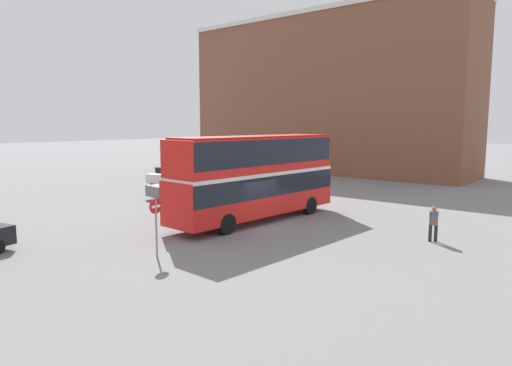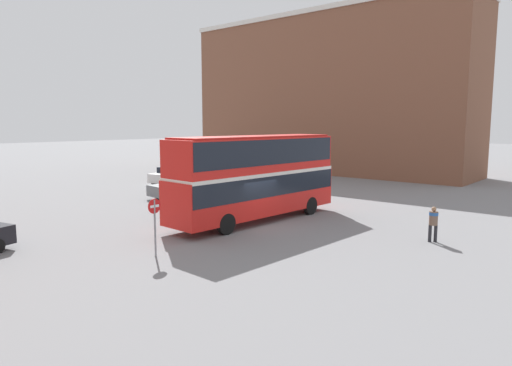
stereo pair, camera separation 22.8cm
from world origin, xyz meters
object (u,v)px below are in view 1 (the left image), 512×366
object	(u,v)px
parked_car_kerb_near	(179,187)
no_entry_sign	(156,218)
parked_car_side_street	(169,175)
double_decker_bus	(256,172)
pedestrian_foreground	(434,220)

from	to	relation	value
parked_car_kerb_near	no_entry_sign	size ratio (longest dim) A/B	1.96
parked_car_side_street	no_entry_sign	world-z (taller)	no_entry_sign
parked_car_side_street	no_entry_sign	distance (m)	23.50
parked_car_kerb_near	no_entry_sign	bearing A→B (deg)	52.85
parked_car_side_street	no_entry_sign	bearing A→B (deg)	35.73
double_decker_bus	pedestrian_foreground	xyz separation A→B (m)	(1.74, -9.43, -1.76)
parked_car_kerb_near	parked_car_side_street	bearing A→B (deg)	-116.94
no_entry_sign	pedestrian_foreground	bearing A→B (deg)	-39.23
parked_car_kerb_near	double_decker_bus	bearing A→B (deg)	81.79
double_decker_bus	pedestrian_foreground	size ratio (longest dim) A/B	6.81
parked_car_kerb_near	no_entry_sign	distance (m)	15.52
parked_car_kerb_near	pedestrian_foreground	bearing A→B (deg)	94.43
parked_car_side_street	double_decker_bus	bearing A→B (deg)	52.86
pedestrian_foreground	double_decker_bus	bearing A→B (deg)	-113.00
pedestrian_foreground	parked_car_side_street	distance (m)	26.40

